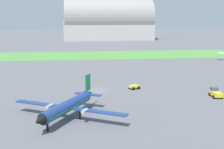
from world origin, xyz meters
The scene contains 6 objects.
ground_plane centered at (0.00, 0.00, 0.00)m, with size 600.00×600.00×0.00m, color slate.
grass_taxiway_strip centered at (0.00, 62.81, 0.04)m, with size 360.00×28.00×0.08m, color #549342.
airplane_foreground_turboprop centered at (-6.24, -19.25, 2.36)m, with size 19.45×16.95×6.45m.
baggage_cart_near_gate centered at (8.99, 0.37, 0.57)m, with size 2.90×2.60×0.90m.
pushback_tug_midfield centered at (25.30, -8.72, 0.91)m, with size 2.23×3.70×1.95m.
hangar_distant centered at (17.99, 147.60, 12.77)m, with size 62.84×24.41×28.06m.
Camera 1 is at (-4.43, -69.33, 17.68)m, focal length 48.32 mm.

